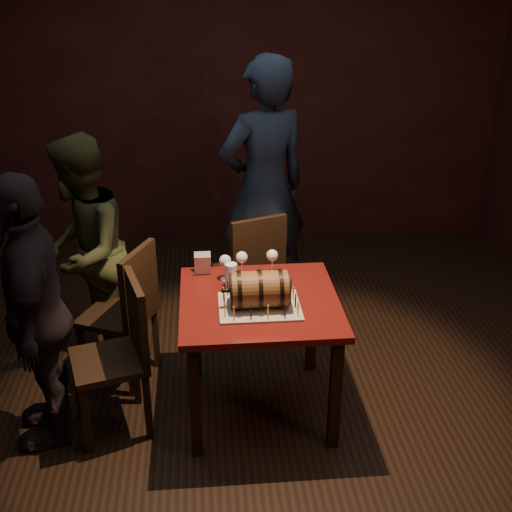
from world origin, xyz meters
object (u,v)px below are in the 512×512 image
wine_glass_mid (242,258)px  person_left_rear (83,253)px  pint_of_ale (231,276)px  person_left_front (36,313)px  barrel_cake (259,289)px  chair_left_rear (127,308)px  wine_glass_left (225,262)px  chair_back (253,268)px  wine_glass_right (272,256)px  pub_table (259,316)px  chair_left_front (122,348)px  person_back (264,189)px

wine_glass_mid → person_left_rear: (-1.01, 0.38, -0.10)m
pint_of_ale → person_left_front: (-1.06, -0.27, -0.04)m
barrel_cake → chair_left_rear: size_ratio=0.40×
wine_glass_left → chair_back: (0.22, 0.62, -0.35)m
wine_glass_right → person_left_rear: bearing=162.8°
barrel_cake → chair_back: 1.03m
wine_glass_right → pint_of_ale: wine_glass_right is taller
pub_table → person_left_rear: (-1.09, 0.69, 0.13)m
pint_of_ale → chair_back: chair_back is taller
chair_left_front → person_left_rear: bearing=111.5°
wine_glass_left → person_back: (0.33, 1.01, 0.10)m
chair_left_front → person_back: (0.93, 1.36, 0.44)m
chair_back → person_left_front: (-1.25, -0.99, 0.26)m
pub_table → person_left_front: size_ratio=0.57×
pub_table → person_back: (0.15, 1.28, 0.33)m
chair_back → person_left_front: bearing=-141.5°
person_back → barrel_cake: bearing=60.4°
pub_table → wine_glass_mid: size_ratio=5.59×
pub_table → chair_back: size_ratio=0.97×
chair_left_rear → wine_glass_right: bearing=-3.9°
wine_glass_mid → person_back: (0.23, 0.97, 0.10)m
pub_table → wine_glass_right: size_ratio=5.59×
barrel_cake → person_back: 1.38m
chair_left_front → person_back: size_ratio=0.48×
wine_glass_right → person_left_rear: person_left_rear is taller
chair_back → person_left_front: person_left_front is taller
wine_glass_right → pint_of_ale: 0.30m
person_back → person_left_rear: (-1.24, -0.59, -0.20)m
pint_of_ale → person_left_rear: bearing=150.9°
barrel_cake → person_left_rear: person_left_rear is taller
wine_glass_left → person_left_front: 1.10m
pint_of_ale → chair_left_front: (-0.63, -0.25, -0.30)m
chair_left_rear → chair_left_front: 0.46m
wine_glass_left → chair_back: bearing=70.7°
pub_table → person_left_rear: size_ratio=0.58×
pub_table → chair_left_front: chair_left_front is taller
person_left_rear → person_back: bearing=119.1°
wine_glass_mid → person_left_front: size_ratio=0.10×
barrel_cake → wine_glass_mid: 0.40m
wine_glass_right → chair_left_front: (-0.89, -0.40, -0.35)m
wine_glass_mid → chair_back: 0.68m
person_left_front → person_back: bearing=127.9°
barrel_cake → wine_glass_left: barrel_cake is taller
wine_glass_left → wine_glass_right: (0.29, 0.05, 0.00)m
pub_table → wine_glass_right: bearing=71.4°
chair_back → wine_glass_mid: bearing=-101.1°
barrel_cake → wine_glass_left: (-0.17, 0.36, 0.00)m
pint_of_ale → person_back: person_back is taller
chair_back → person_left_rear: 1.17m
person_back → person_left_rear: 1.38m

